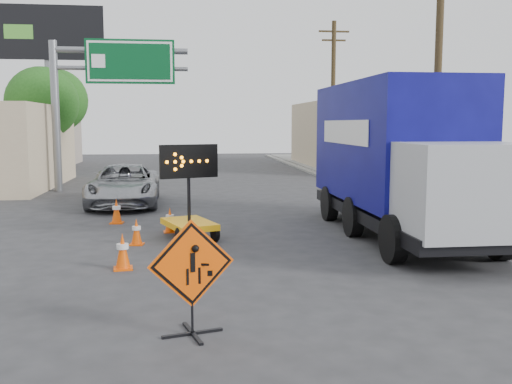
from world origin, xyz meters
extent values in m
plane|color=#2D2D30|center=(0.00, 0.00, 0.00)|extent=(100.00, 100.00, 0.00)
cube|color=gray|center=(7.20, 15.00, 0.06)|extent=(0.40, 60.00, 0.12)
cube|color=gray|center=(9.50, 15.00, 0.07)|extent=(4.00, 60.00, 0.15)
cube|color=#BFAC8A|center=(13.00, 30.00, 2.30)|extent=(10.00, 14.00, 4.60)
cylinder|color=slate|center=(-6.50, 18.00, 3.40)|extent=(0.36, 0.36, 6.80)
cylinder|color=slate|center=(-3.50, 18.00, 6.40)|extent=(6.00, 0.28, 0.28)
cylinder|color=slate|center=(-3.50, 18.00, 5.60)|extent=(6.00, 0.20, 0.20)
cube|color=#05431E|center=(-3.10, 17.88, 5.90)|extent=(4.00, 0.10, 2.00)
cube|color=silver|center=(-3.10, 17.81, 5.90)|extent=(3.80, 0.01, 1.80)
cylinder|color=slate|center=(-8.50, 26.00, 4.50)|extent=(0.44, 0.44, 9.00)
cube|color=silver|center=(-8.30, 25.85, 8.30)|extent=(6.00, 0.25, 3.00)
cube|color=black|center=(-8.30, 25.70, 8.30)|extent=(6.10, 0.04, 3.10)
cylinder|color=#40321B|center=(8.00, 10.00, 4.50)|extent=(0.26, 0.26, 9.00)
cylinder|color=#40321B|center=(8.00, 24.00, 4.50)|extent=(0.26, 0.26, 9.00)
cube|color=#40321B|center=(8.00, 24.00, 8.40)|extent=(1.80, 0.10, 0.10)
cube|color=#40321B|center=(8.00, 24.00, 7.90)|extent=(1.40, 0.10, 0.10)
cylinder|color=#40321B|center=(-8.00, 22.00, 1.62)|extent=(0.28, 0.28, 3.25)
sphere|color=#1E4E16|center=(-8.00, 22.00, 4.18)|extent=(3.71, 3.71, 3.71)
cylinder|color=#40321B|center=(-9.00, 30.00, 1.79)|extent=(0.28, 0.28, 3.58)
sphere|color=#1E4E16|center=(-9.00, 30.00, 4.61)|extent=(4.10, 4.10, 4.10)
cube|color=black|center=(-0.64, -0.86, 0.02)|extent=(0.91, 0.30, 0.04)
cube|color=black|center=(-0.64, -0.86, 0.02)|extent=(0.30, 0.91, 0.04)
cylinder|color=black|center=(-0.64, -0.86, 0.36)|extent=(0.04, 0.04, 0.72)
cube|color=#F14E05|center=(-0.64, -0.86, 1.08)|extent=(1.27, 0.36, 1.31)
cube|color=black|center=(-0.64, -0.86, 1.08)|extent=(1.18, 0.32, 1.22)
cube|color=#F9AC0D|center=(-0.62, 6.26, 0.40)|extent=(1.61, 2.05, 0.16)
cylinder|color=black|center=(-0.62, 6.26, 1.43)|extent=(0.09, 0.09, 1.97)
cube|color=black|center=(-0.62, 6.26, 2.11)|extent=(1.55, 0.62, 0.90)
imported|color=#9EA0A5|center=(-3.02, 13.08, 0.77)|extent=(2.69, 5.61, 1.54)
cube|color=black|center=(5.15, 5.80, 0.66)|extent=(2.67, 8.82, 0.33)
cube|color=#080753|center=(5.15, 6.68, 2.59)|extent=(2.77, 6.84, 3.31)
cube|color=#9EA0A5|center=(5.15, 2.27, 1.71)|extent=(2.54, 1.99, 1.98)
cube|color=#F14E05|center=(-2.06, 3.16, 0.02)|extent=(0.44, 0.44, 0.03)
cone|color=#F14E05|center=(-2.06, 3.16, 0.41)|extent=(0.31, 0.31, 0.75)
cylinder|color=silver|center=(-2.06, 3.16, 0.50)|extent=(0.25, 0.25, 0.11)
cube|color=#F14E05|center=(-1.97, 5.65, 0.01)|extent=(0.39, 0.39, 0.03)
cone|color=#F14E05|center=(-1.97, 5.65, 0.36)|extent=(0.27, 0.27, 0.66)
cylinder|color=silver|center=(-1.97, 5.65, 0.43)|extent=(0.22, 0.22, 0.10)
cube|color=#F14E05|center=(-1.16, 7.24, 0.02)|extent=(0.40, 0.40, 0.03)
cone|color=#F14E05|center=(-1.16, 7.24, 0.38)|extent=(0.29, 0.29, 0.69)
cylinder|color=silver|center=(-1.16, 7.24, 0.46)|extent=(0.23, 0.23, 0.10)
cube|color=#F14E05|center=(-2.85, 8.95, 0.02)|extent=(0.42, 0.42, 0.03)
cone|color=#F14E05|center=(-2.85, 8.95, 0.41)|extent=(0.31, 0.31, 0.75)
cylinder|color=silver|center=(-2.85, 8.95, 0.49)|extent=(0.25, 0.25, 0.11)
camera|label=1|loc=(-0.72, -9.04, 3.11)|focal=40.00mm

